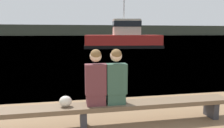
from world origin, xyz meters
TOP-DOWN VIEW (x-y plane):
  - water_surface at (0.00, 124.67)m, footprint 240.00×240.00m
  - far_shoreline at (0.00, 144.52)m, footprint 600.00×12.00m
  - bench_main at (0.09, 2.92)m, footprint 6.13×0.44m
  - person_left at (0.35, 2.92)m, footprint 0.41×0.39m
  - person_right at (0.74, 2.92)m, footprint 0.41×0.39m
  - shopping_bag at (-0.23, 2.93)m, footprint 0.24×0.18m
  - tugboat_red at (6.27, 24.35)m, footprint 9.42×4.41m

SIDE VIEW (x-z plane):
  - water_surface at x=0.00m, z-range 0.00..0.00m
  - bench_main at x=0.09m, z-range 0.14..0.57m
  - shopping_bag at x=-0.23m, z-range 0.43..0.64m
  - person_left at x=0.35m, z-range 0.38..1.46m
  - person_right at x=0.74m, z-range 0.38..1.47m
  - tugboat_red at x=6.27m, z-range -2.08..4.23m
  - far_shoreline at x=0.00m, z-range 0.00..6.61m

